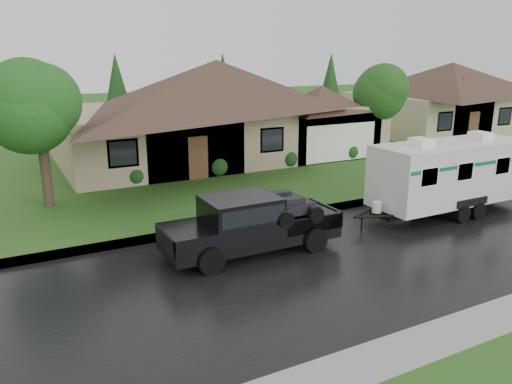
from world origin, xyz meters
TOP-DOWN VIEW (x-y plane):
  - ground at (0.00, 0.00)m, footprint 140.00×140.00m
  - road at (0.00, -2.00)m, footprint 140.00×8.00m
  - curb at (0.00, 2.25)m, footprint 140.00×0.50m
  - lawn at (0.00, 15.00)m, footprint 140.00×26.00m
  - house_main at (2.29, 13.84)m, footprint 19.44×10.80m
  - house_neighbor at (22.27, 14.34)m, footprint 15.12×9.72m
  - tree_left_green at (-8.26, 7.55)m, footprint 3.45×3.45m
  - tree_right_green at (10.37, 9.56)m, footprint 3.23×3.23m
  - shrub_row at (2.00, 9.30)m, footprint 13.60×1.00m
  - pickup_truck at (-3.20, -0.23)m, footprint 5.62×2.14m
  - travel_trailer at (5.60, -0.23)m, footprint 6.93×2.43m

SIDE VIEW (x-z plane):
  - ground at x=0.00m, z-range 0.00..0.00m
  - road at x=0.00m, z-range 0.00..0.01m
  - curb at x=0.00m, z-range 0.00..0.15m
  - lawn at x=0.00m, z-range 0.00..0.15m
  - shrub_row at x=2.00m, z-range 0.15..1.15m
  - pickup_truck at x=-3.20m, z-range 0.07..1.94m
  - travel_trailer at x=5.60m, z-range 0.09..3.20m
  - house_neighbor at x=22.27m, z-range 0.10..6.55m
  - house_main at x=2.29m, z-range 0.14..7.04m
  - tree_right_green at x=10.37m, z-range 1.18..6.54m
  - tree_left_green at x=-8.26m, z-range 1.26..6.97m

